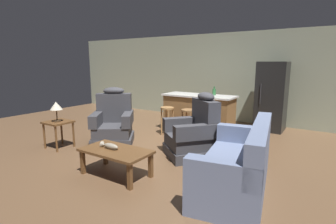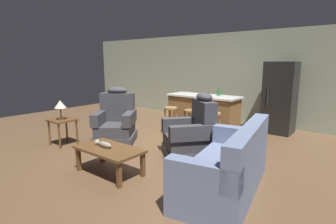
{
  "view_description": "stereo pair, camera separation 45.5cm",
  "coord_description": "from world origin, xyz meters",
  "px_view_note": "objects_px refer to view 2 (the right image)",
  "views": [
    {
      "loc": [
        2.88,
        -4.46,
        1.74
      ],
      "look_at": [
        0.03,
        -0.1,
        0.75
      ],
      "focal_mm": 28.0,
      "sensor_mm": 36.0,
      "label": 1
    },
    {
      "loc": [
        3.25,
        -4.2,
        1.74
      ],
      "look_at": [
        0.03,
        -0.1,
        0.75
      ],
      "focal_mm": 28.0,
      "sensor_mm": 36.0,
      "label": 2
    }
  ],
  "objects_px": {
    "end_table": "(63,124)",
    "bar_stool_right": "(213,122)",
    "couch": "(229,167)",
    "recliner_near_island": "(192,135)",
    "bar_stool_left": "(171,116)",
    "kitchen_island": "(203,114)",
    "refrigerator": "(280,98)",
    "table_lamp": "(60,105)",
    "fish_figurine": "(104,144)",
    "bar_stool_middle": "(191,119)",
    "bottle_tall_green": "(219,92)",
    "coffee_table": "(109,151)",
    "recliner_near_lamp": "(116,123)"
  },
  "relations": [
    {
      "from": "end_table",
      "to": "bar_stool_right",
      "type": "distance_m",
      "value": 3.21
    },
    {
      "from": "end_table",
      "to": "couch",
      "type": "bearing_deg",
      "value": 4.24
    },
    {
      "from": "recliner_near_island",
      "to": "end_table",
      "type": "xyz_separation_m",
      "value": [
        -2.55,
        -1.1,
        0.04
      ]
    },
    {
      "from": "end_table",
      "to": "bar_stool_left",
      "type": "xyz_separation_m",
      "value": [
        1.32,
        2.06,
        0.01
      ]
    },
    {
      "from": "kitchen_island",
      "to": "refrigerator",
      "type": "relative_size",
      "value": 1.02
    },
    {
      "from": "kitchen_island",
      "to": "bar_stool_right",
      "type": "height_order",
      "value": "kitchen_island"
    },
    {
      "from": "end_table",
      "to": "table_lamp",
      "type": "height_order",
      "value": "table_lamp"
    },
    {
      "from": "fish_figurine",
      "to": "bar_stool_middle",
      "type": "relative_size",
      "value": 0.5
    },
    {
      "from": "table_lamp",
      "to": "bottle_tall_green",
      "type": "bearing_deg",
      "value": 53.39
    },
    {
      "from": "fish_figurine",
      "to": "end_table",
      "type": "height_order",
      "value": "end_table"
    },
    {
      "from": "coffee_table",
      "to": "bar_stool_left",
      "type": "distance_m",
      "value": 2.49
    },
    {
      "from": "table_lamp",
      "to": "bar_stool_left",
      "type": "relative_size",
      "value": 0.6
    },
    {
      "from": "bar_stool_middle",
      "to": "bar_stool_right",
      "type": "xyz_separation_m",
      "value": [
        0.57,
        0.0,
        0.0
      ]
    },
    {
      "from": "table_lamp",
      "to": "bar_stool_middle",
      "type": "relative_size",
      "value": 0.6
    },
    {
      "from": "coffee_table",
      "to": "bar_stool_right",
      "type": "bearing_deg",
      "value": 77.85
    },
    {
      "from": "couch",
      "to": "refrigerator",
      "type": "relative_size",
      "value": 1.15
    },
    {
      "from": "couch",
      "to": "recliner_near_island",
      "type": "xyz_separation_m",
      "value": [
        -1.13,
        0.83,
        0.08
      ]
    },
    {
      "from": "recliner_near_island",
      "to": "table_lamp",
      "type": "bearing_deg",
      "value": -25.3
    },
    {
      "from": "bar_stool_right",
      "to": "end_table",
      "type": "bearing_deg",
      "value": -140.16
    },
    {
      "from": "recliner_near_island",
      "to": "bar_stool_right",
      "type": "height_order",
      "value": "recliner_near_island"
    },
    {
      "from": "end_table",
      "to": "refrigerator",
      "type": "bearing_deg",
      "value": 49.62
    },
    {
      "from": "refrigerator",
      "to": "end_table",
      "type": "bearing_deg",
      "value": -130.38
    },
    {
      "from": "table_lamp",
      "to": "bottle_tall_green",
      "type": "relative_size",
      "value": 1.94
    },
    {
      "from": "coffee_table",
      "to": "bar_stool_middle",
      "type": "relative_size",
      "value": 1.62
    },
    {
      "from": "couch",
      "to": "end_table",
      "type": "distance_m",
      "value": 3.69
    },
    {
      "from": "recliner_near_island",
      "to": "kitchen_island",
      "type": "distance_m",
      "value": 1.73
    },
    {
      "from": "recliner_near_lamp",
      "to": "bar_stool_right",
      "type": "relative_size",
      "value": 1.76
    },
    {
      "from": "recliner_near_island",
      "to": "bar_stool_middle",
      "type": "bearing_deg",
      "value": -105.24
    },
    {
      "from": "kitchen_island",
      "to": "refrigerator",
      "type": "distance_m",
      "value": 1.93
    },
    {
      "from": "recliner_near_lamp",
      "to": "end_table",
      "type": "bearing_deg",
      "value": -72.84
    },
    {
      "from": "coffee_table",
      "to": "recliner_near_island",
      "type": "xyz_separation_m",
      "value": [
        0.6,
        1.45,
        0.06
      ]
    },
    {
      "from": "fish_figurine",
      "to": "table_lamp",
      "type": "distance_m",
      "value": 1.87
    },
    {
      "from": "recliner_near_lamp",
      "to": "recliner_near_island",
      "type": "height_order",
      "value": "same"
    },
    {
      "from": "coffee_table",
      "to": "recliner_near_lamp",
      "type": "relative_size",
      "value": 0.92
    },
    {
      "from": "couch",
      "to": "kitchen_island",
      "type": "bearing_deg",
      "value": -62.9
    },
    {
      "from": "fish_figurine",
      "to": "recliner_near_island",
      "type": "distance_m",
      "value": 1.63
    },
    {
      "from": "table_lamp",
      "to": "bar_stool_middle",
      "type": "distance_m",
      "value": 2.83
    },
    {
      "from": "couch",
      "to": "bar_stool_left",
      "type": "distance_m",
      "value": 2.96
    },
    {
      "from": "end_table",
      "to": "kitchen_island",
      "type": "bearing_deg",
      "value": 55.56
    },
    {
      "from": "refrigerator",
      "to": "coffee_table",
      "type": "bearing_deg",
      "value": -107.77
    },
    {
      "from": "recliner_near_lamp",
      "to": "bar_stool_left",
      "type": "relative_size",
      "value": 1.76
    },
    {
      "from": "coffee_table",
      "to": "kitchen_island",
      "type": "distance_m",
      "value": 3.04
    },
    {
      "from": "fish_figurine",
      "to": "table_lamp",
      "type": "xyz_separation_m",
      "value": [
        -1.8,
        0.33,
        0.41
      ]
    },
    {
      "from": "fish_figurine",
      "to": "couch",
      "type": "distance_m",
      "value": 1.95
    },
    {
      "from": "bar_stool_right",
      "to": "bar_stool_left",
      "type": "bearing_deg",
      "value": 180.0
    },
    {
      "from": "couch",
      "to": "table_lamp",
      "type": "bearing_deg",
      "value": -5.25
    },
    {
      "from": "couch",
      "to": "table_lamp",
      "type": "height_order",
      "value": "table_lamp"
    },
    {
      "from": "recliner_near_island",
      "to": "end_table",
      "type": "height_order",
      "value": "recliner_near_island"
    },
    {
      "from": "end_table",
      "to": "bar_stool_right",
      "type": "xyz_separation_m",
      "value": [
        2.46,
        2.06,
        0.01
      ]
    },
    {
      "from": "recliner_near_lamp",
      "to": "refrigerator",
      "type": "bearing_deg",
      "value": 103.13
    }
  ]
}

